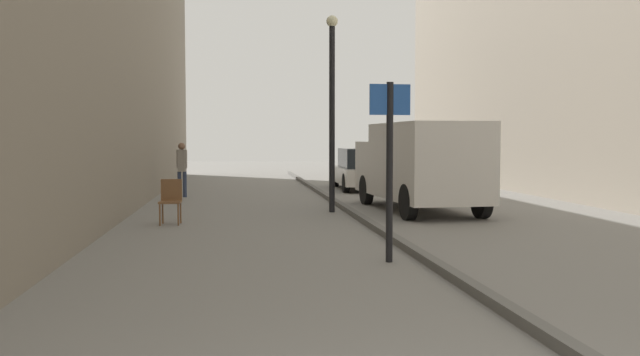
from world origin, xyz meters
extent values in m
plane|color=gray|center=(0.00, 12.00, 0.00)|extent=(80.00, 80.00, 0.00)
cube|color=#615F5B|center=(1.58, 12.00, 0.06)|extent=(0.16, 40.00, 0.12)
cylinder|color=#2D3851|center=(-2.86, 18.46, 0.39)|extent=(0.12, 0.12, 0.79)
cylinder|color=#2D3851|center=(-2.70, 18.43, 0.39)|extent=(0.12, 0.12, 0.79)
cube|color=gray|center=(-2.78, 18.45, 1.12)|extent=(0.25, 0.22, 0.67)
cylinder|color=gray|center=(-2.90, 18.47, 1.17)|extent=(0.09, 0.09, 0.57)
cylinder|color=gray|center=(-2.66, 18.43, 1.17)|extent=(0.09, 0.09, 0.57)
sphere|color=brown|center=(-2.78, 18.45, 1.57)|extent=(0.22, 0.22, 0.22)
cube|color=silver|center=(3.41, 13.06, 1.26)|extent=(2.14, 3.91, 1.83)
cube|color=silver|center=(3.25, 15.70, 1.03)|extent=(2.00, 1.59, 1.37)
cube|color=black|center=(3.22, 16.21, 1.33)|extent=(1.61, 0.14, 0.60)
cylinder|color=black|center=(2.40, 15.50, 0.40)|extent=(0.27, 0.81, 0.80)
cylinder|color=black|center=(4.12, 15.60, 0.40)|extent=(0.27, 0.81, 0.80)
cylinder|color=black|center=(2.62, 11.81, 0.40)|extent=(0.27, 0.81, 0.80)
cylinder|color=black|center=(4.34, 11.91, 0.40)|extent=(0.27, 0.81, 0.80)
cube|color=silver|center=(3.36, 20.96, 0.49)|extent=(1.90, 4.24, 0.55)
cube|color=black|center=(3.36, 20.96, 1.11)|extent=(1.57, 2.56, 0.68)
cylinder|color=black|center=(2.58, 22.41, 0.32)|extent=(0.22, 0.64, 0.64)
cylinder|color=black|center=(4.22, 22.36, 0.32)|extent=(0.22, 0.64, 0.64)
cylinder|color=black|center=(2.51, 19.55, 0.32)|extent=(0.22, 0.64, 0.64)
cylinder|color=black|center=(4.15, 19.51, 0.32)|extent=(0.22, 0.64, 0.64)
cylinder|color=black|center=(1.06, 6.89, 1.30)|extent=(0.10, 0.10, 2.60)
cube|color=#2659B2|center=(1.06, 6.89, 2.35)|extent=(0.60, 0.06, 0.44)
cylinder|color=black|center=(1.19, 13.65, 2.25)|extent=(0.14, 0.14, 4.50)
sphere|color=beige|center=(1.19, 13.65, 4.62)|extent=(0.28, 0.28, 0.28)
cylinder|color=brown|center=(-2.33, 11.47, 0.23)|extent=(0.04, 0.04, 0.45)
cylinder|color=brown|center=(-2.70, 11.49, 0.23)|extent=(0.04, 0.04, 0.45)
cylinder|color=brown|center=(-2.31, 11.84, 0.23)|extent=(0.04, 0.04, 0.45)
cylinder|color=brown|center=(-2.68, 11.86, 0.23)|extent=(0.04, 0.04, 0.45)
cube|color=brown|center=(-2.50, 11.66, 0.47)|extent=(0.46, 0.46, 0.04)
cube|color=brown|center=(-2.49, 11.86, 0.71)|extent=(0.44, 0.06, 0.45)
camera|label=1|loc=(-1.15, -2.64, 1.78)|focal=37.97mm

